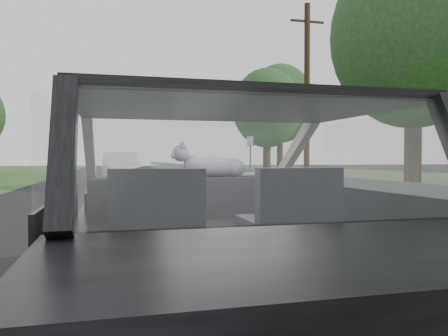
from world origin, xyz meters
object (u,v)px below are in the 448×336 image
subject_car (215,224)px  utility_pole (307,93)px  other_car (121,167)px  highway_sign (250,157)px  cat (216,166)px

subject_car → utility_pole: size_ratio=0.46×
other_car → utility_pole: bearing=-23.3°
subject_car → highway_sign: (6.96, 20.89, 0.48)m
subject_car → cat: bearing=76.1°
subject_car → utility_pole: 19.57m
cat → utility_pole: (8.53, 16.56, 3.28)m
other_car → subject_car: bearing=-95.1°
highway_sign → subject_car: bearing=-113.8°
subject_car → utility_pole: bearing=63.2°
cat → highway_sign: highway_sign is taller
highway_sign → utility_pole: 5.18m
highway_sign → utility_pole: size_ratio=0.28×
subject_car → other_car: (-0.21, 19.97, 0.01)m
subject_car → cat: 0.71m
subject_car → cat: subject_car is taller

